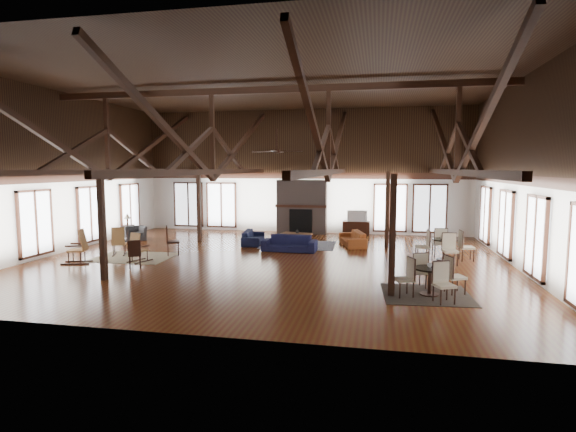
% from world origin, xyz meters
% --- Properties ---
extents(floor, '(16.00, 16.00, 0.00)m').
position_xyz_m(floor, '(0.00, 0.00, 0.00)').
color(floor, '#552E12').
rests_on(floor, ground).
extents(ceiling, '(16.00, 14.00, 0.02)m').
position_xyz_m(ceiling, '(0.00, 0.00, 6.00)').
color(ceiling, black).
rests_on(ceiling, wall_back).
extents(wall_back, '(16.00, 0.02, 6.00)m').
position_xyz_m(wall_back, '(0.00, 7.00, 3.00)').
color(wall_back, silver).
rests_on(wall_back, floor).
extents(wall_front, '(16.00, 0.02, 6.00)m').
position_xyz_m(wall_front, '(0.00, -7.00, 3.00)').
color(wall_front, silver).
rests_on(wall_front, floor).
extents(wall_left, '(0.02, 14.00, 6.00)m').
position_xyz_m(wall_left, '(-8.00, 0.00, 3.00)').
color(wall_left, silver).
rests_on(wall_left, floor).
extents(wall_right, '(0.02, 14.00, 6.00)m').
position_xyz_m(wall_right, '(8.00, 0.00, 3.00)').
color(wall_right, silver).
rests_on(wall_right, floor).
extents(roof_truss, '(15.60, 14.07, 3.14)m').
position_xyz_m(roof_truss, '(0.00, 0.00, 4.03)').
color(roof_truss, black).
rests_on(roof_truss, wall_back).
extents(post_grid, '(8.16, 7.16, 3.05)m').
position_xyz_m(post_grid, '(0.00, 0.00, 1.52)').
color(post_grid, black).
rests_on(post_grid, floor).
extents(fireplace, '(2.50, 0.69, 2.60)m').
position_xyz_m(fireplace, '(0.00, 6.67, 1.29)').
color(fireplace, '#6C5952').
rests_on(fireplace, floor).
extents(ceiling_fan, '(1.60, 1.60, 0.75)m').
position_xyz_m(ceiling_fan, '(0.50, -1.00, 3.73)').
color(ceiling_fan, black).
rests_on(ceiling_fan, roof_truss).
extents(sofa_navy_front, '(2.10, 0.87, 0.61)m').
position_xyz_m(sofa_navy_front, '(0.32, 1.92, 0.30)').
color(sofa_navy_front, '#131434').
rests_on(sofa_navy_front, floor).
extents(sofa_navy_left, '(1.96, 0.97, 0.55)m').
position_xyz_m(sofa_navy_left, '(-1.51, 3.29, 0.28)').
color(sofa_navy_left, '#131835').
rests_on(sofa_navy_left, floor).
extents(sofa_orange, '(2.11, 1.28, 0.58)m').
position_xyz_m(sofa_orange, '(2.63, 3.70, 0.29)').
color(sofa_orange, brown).
rests_on(sofa_orange, floor).
extents(coffee_table, '(1.32, 0.82, 0.47)m').
position_xyz_m(coffee_table, '(0.34, 3.36, 0.42)').
color(coffee_table, brown).
rests_on(coffee_table, floor).
extents(vase, '(0.21, 0.21, 0.17)m').
position_xyz_m(vase, '(0.36, 3.42, 0.56)').
color(vase, '#B2B2B2').
rests_on(vase, coffee_table).
extents(armchair, '(1.25, 1.26, 0.62)m').
position_xyz_m(armchair, '(-6.89, 3.04, 0.31)').
color(armchair, '#2D2D30').
rests_on(armchair, floor).
extents(side_table_lamp, '(0.44, 0.44, 1.12)m').
position_xyz_m(side_table_lamp, '(-7.60, 3.74, 0.42)').
color(side_table_lamp, black).
rests_on(side_table_lamp, floor).
extents(rocking_chair_a, '(0.72, 0.91, 1.04)m').
position_xyz_m(rocking_chair_a, '(-5.65, -0.11, 0.49)').
color(rocking_chair_a, olive).
rests_on(rocking_chair_a, floor).
extents(rocking_chair_b, '(0.65, 0.88, 1.01)m').
position_xyz_m(rocking_chair_b, '(-4.33, -1.11, 0.48)').
color(rocking_chair_b, olive).
rests_on(rocking_chair_b, floor).
extents(rocking_chair_c, '(1.00, 0.73, 1.16)m').
position_xyz_m(rocking_chair_c, '(-6.12, -1.66, 0.54)').
color(rocking_chair_c, olive).
rests_on(rocking_chair_c, floor).
extents(side_chair_a, '(0.62, 0.62, 1.08)m').
position_xyz_m(side_chair_a, '(-3.78, 0.21, 0.63)').
color(side_chair_a, black).
rests_on(side_chair_a, floor).
extents(side_chair_b, '(0.52, 0.52, 0.92)m').
position_xyz_m(side_chair_b, '(-3.92, -1.98, 0.53)').
color(side_chair_b, black).
rests_on(side_chair_b, floor).
extents(cafe_table_near, '(1.88, 1.88, 0.97)m').
position_xyz_m(cafe_table_near, '(4.95, -3.27, 0.48)').
color(cafe_table_near, black).
rests_on(cafe_table_near, floor).
extents(cafe_table_far, '(2.01, 2.01, 1.03)m').
position_xyz_m(cafe_table_far, '(5.92, 1.28, 0.52)').
color(cafe_table_far, black).
rests_on(cafe_table_far, floor).
extents(cup_near, '(0.15, 0.15, 0.10)m').
position_xyz_m(cup_near, '(4.94, -3.19, 0.75)').
color(cup_near, '#B2B2B2').
rests_on(cup_near, cafe_table_near).
extents(cup_far, '(0.11, 0.11, 0.09)m').
position_xyz_m(cup_far, '(5.82, 1.26, 0.79)').
color(cup_far, '#B2B2B2').
rests_on(cup_far, cafe_table_far).
extents(tv_console, '(1.27, 0.48, 0.64)m').
position_xyz_m(tv_console, '(2.63, 6.75, 0.32)').
color(tv_console, black).
rests_on(tv_console, floor).
extents(television, '(0.94, 0.18, 0.54)m').
position_xyz_m(television, '(2.66, 6.75, 0.90)').
color(television, '#B2B2B2').
rests_on(television, tv_console).
extents(rug_tan, '(2.74, 2.18, 0.01)m').
position_xyz_m(rug_tan, '(-4.89, -0.40, 0.01)').
color(rug_tan, tan).
rests_on(rug_tan, floor).
extents(rug_navy, '(3.06, 2.34, 0.01)m').
position_xyz_m(rug_navy, '(0.43, 3.31, 0.01)').
color(rug_navy, '#171D43').
rests_on(rug_navy, floor).
extents(rug_dark, '(2.28, 2.10, 0.01)m').
position_xyz_m(rug_dark, '(4.88, -3.25, 0.01)').
color(rug_dark, black).
rests_on(rug_dark, floor).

